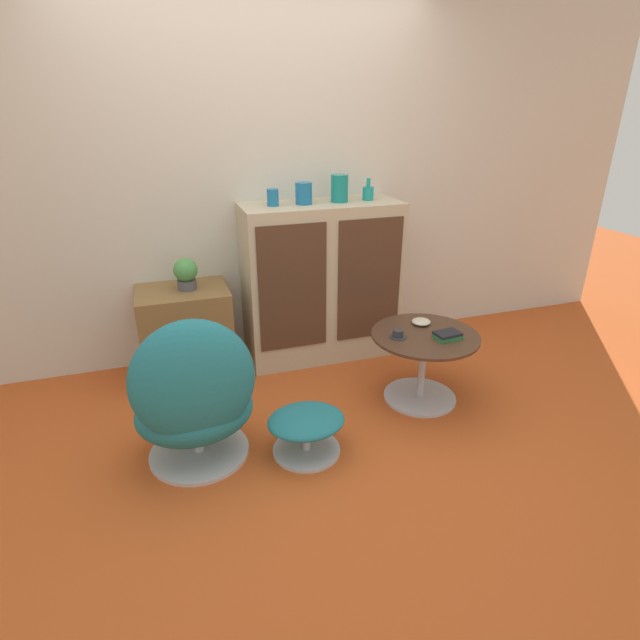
% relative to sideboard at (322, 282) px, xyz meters
% --- Properties ---
extents(ground_plane, '(12.00, 12.00, 0.00)m').
position_rel_sideboard_xyz_m(ground_plane, '(-0.41, -1.08, -0.58)').
color(ground_plane, '#B74C1E').
extents(wall_back, '(6.40, 0.06, 2.60)m').
position_rel_sideboard_xyz_m(wall_back, '(-0.41, 0.26, 0.72)').
color(wall_back, beige).
rests_on(wall_back, ground_plane).
extents(sideboard, '(1.14, 0.46, 1.16)m').
position_rel_sideboard_xyz_m(sideboard, '(0.00, 0.00, 0.00)').
color(sideboard, tan).
rests_on(sideboard, ground_plane).
extents(tv_console, '(0.61, 0.47, 0.64)m').
position_rel_sideboard_xyz_m(tv_console, '(-1.01, -0.00, -0.26)').
color(tv_console, brown).
rests_on(tv_console, ground_plane).
extents(egg_chair, '(0.65, 0.60, 0.86)m').
position_rel_sideboard_xyz_m(egg_chair, '(-1.04, -1.02, -0.18)').
color(egg_chair, '#B7B7BC').
rests_on(egg_chair, ground_plane).
extents(ottoman, '(0.43, 0.38, 0.25)m').
position_rel_sideboard_xyz_m(ottoman, '(-0.47, -1.14, -0.41)').
color(ottoman, '#B7B7BC').
rests_on(ottoman, ground_plane).
extents(coffee_table, '(0.68, 0.68, 0.47)m').
position_rel_sideboard_xyz_m(coffee_table, '(0.40, -0.84, -0.28)').
color(coffee_table, '#B7B7BC').
rests_on(coffee_table, ground_plane).
extents(vase_leftmost, '(0.08, 0.08, 0.11)m').
position_rel_sideboard_xyz_m(vase_leftmost, '(-0.35, 0.00, 0.64)').
color(vase_leftmost, '#196699').
rests_on(vase_leftmost, sideboard).
extents(vase_inner_left, '(0.12, 0.12, 0.15)m').
position_rel_sideboard_xyz_m(vase_inner_left, '(-0.13, 0.00, 0.65)').
color(vase_inner_left, '#196699').
rests_on(vase_inner_left, sideboard).
extents(vase_inner_right, '(0.12, 0.12, 0.19)m').
position_rel_sideboard_xyz_m(vase_inner_right, '(0.13, 0.00, 0.67)').
color(vase_inner_right, '#147A75').
rests_on(vase_inner_right, sideboard).
extents(vase_rightmost, '(0.08, 0.08, 0.15)m').
position_rel_sideboard_xyz_m(vase_rightmost, '(0.35, 0.00, 0.63)').
color(vase_rightmost, teal).
rests_on(vase_rightmost, sideboard).
extents(potted_plant, '(0.16, 0.16, 0.22)m').
position_rel_sideboard_xyz_m(potted_plant, '(-0.97, -0.00, 0.17)').
color(potted_plant, '#4C4C51').
rests_on(potted_plant, tv_console).
extents(teacup, '(0.10, 0.10, 0.05)m').
position_rel_sideboard_xyz_m(teacup, '(0.22, -0.83, -0.09)').
color(teacup, '#2D2D33').
rests_on(teacup, coffee_table).
extents(book_stack, '(0.16, 0.12, 0.04)m').
position_rel_sideboard_xyz_m(book_stack, '(0.50, -0.94, -0.09)').
color(book_stack, '#237038').
rests_on(book_stack, coffee_table).
extents(bowl, '(0.12, 0.12, 0.04)m').
position_rel_sideboard_xyz_m(bowl, '(0.45, -0.70, -0.09)').
color(bowl, beige).
rests_on(bowl, coffee_table).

